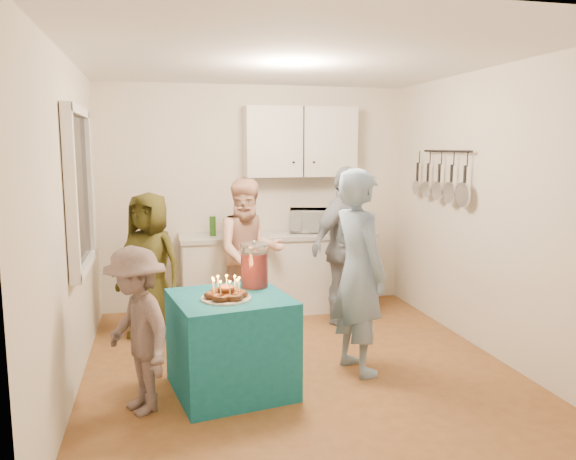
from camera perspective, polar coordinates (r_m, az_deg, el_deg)
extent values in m
plane|color=brown|center=(5.04, 0.94, -13.62)|extent=(4.00, 4.00, 0.00)
plane|color=white|center=(4.72, 1.02, 17.04)|extent=(4.00, 4.00, 0.00)
plane|color=silver|center=(6.66, -3.26, 3.32)|extent=(3.60, 3.60, 0.00)
plane|color=silver|center=(4.61, -21.25, 0.46)|extent=(4.00, 4.00, 0.00)
plane|color=silver|center=(5.44, 19.71, 1.67)|extent=(4.00, 4.00, 0.00)
cube|color=black|center=(4.88, -20.58, 3.86)|extent=(0.04, 1.00, 1.20)
cube|color=white|center=(6.54, -1.00, -4.49)|extent=(2.20, 0.58, 0.86)
cube|color=beige|center=(6.45, -1.01, -0.55)|extent=(2.24, 0.62, 0.05)
cube|color=white|center=(6.59, 1.26, 8.94)|extent=(1.30, 0.30, 0.80)
cube|color=black|center=(5.97, 15.56, 5.32)|extent=(0.12, 1.00, 0.60)
imported|color=white|center=(6.52, 2.35, 0.97)|extent=(0.56, 0.44, 0.27)
cube|color=#126579|center=(4.48, -5.83, -11.38)|extent=(0.98, 0.98, 0.76)
cylinder|color=#B20E0F|center=(4.58, -3.44, -3.72)|extent=(0.22, 0.22, 0.34)
imported|color=#7F9AB9|center=(4.73, 7.15, -4.23)|extent=(0.56, 0.71, 1.72)
imported|color=brown|center=(5.76, -13.85, -3.49)|extent=(0.85, 0.78, 1.45)
imported|color=#E18D75|center=(5.94, -3.96, -2.34)|extent=(0.79, 0.63, 1.57)
imported|color=#11223A|center=(6.01, 5.74, -1.63)|extent=(1.05, 0.90, 1.69)
imported|color=brown|center=(4.19, -15.09, -9.81)|extent=(0.75, 0.90, 1.21)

